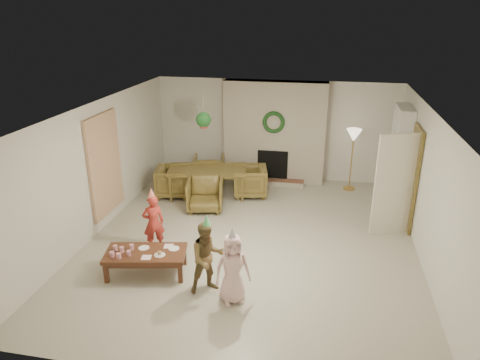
% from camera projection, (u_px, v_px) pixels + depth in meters
% --- Properties ---
extents(floor, '(7.00, 7.00, 0.00)m').
position_uv_depth(floor, '(251.00, 240.00, 8.38)').
color(floor, '#B7B29E').
rests_on(floor, ground).
extents(ceiling, '(7.00, 7.00, 0.00)m').
position_uv_depth(ceiling, '(253.00, 110.00, 7.49)').
color(ceiling, white).
rests_on(ceiling, wall_back).
extents(wall_back, '(7.00, 0.00, 7.00)m').
position_uv_depth(wall_back, '(275.00, 130.00, 11.14)').
color(wall_back, silver).
rests_on(wall_back, floor).
extents(wall_front, '(7.00, 0.00, 7.00)m').
position_uv_depth(wall_front, '(197.00, 293.00, 4.73)').
color(wall_front, silver).
rests_on(wall_front, floor).
extents(wall_left, '(0.00, 7.00, 7.00)m').
position_uv_depth(wall_left, '(98.00, 168.00, 8.47)').
color(wall_left, silver).
rests_on(wall_left, floor).
extents(wall_right, '(0.00, 7.00, 7.00)m').
position_uv_depth(wall_right, '(429.00, 191.00, 7.39)').
color(wall_right, silver).
rests_on(wall_right, floor).
extents(fireplace_mass, '(2.50, 0.40, 2.50)m').
position_uv_depth(fireplace_mass, '(274.00, 132.00, 10.96)').
color(fireplace_mass, '#551619').
rests_on(fireplace_mass, floor).
extents(fireplace_hearth, '(1.60, 0.30, 0.12)m').
position_uv_depth(fireplace_hearth, '(271.00, 182.00, 11.06)').
color(fireplace_hearth, brown).
rests_on(fireplace_hearth, floor).
extents(fireplace_firebox, '(0.75, 0.12, 0.75)m').
position_uv_depth(fireplace_firebox, '(273.00, 165.00, 11.08)').
color(fireplace_firebox, black).
rests_on(fireplace_firebox, floor).
extents(fireplace_wreath, '(0.54, 0.10, 0.54)m').
position_uv_depth(fireplace_wreath, '(274.00, 122.00, 10.64)').
color(fireplace_wreath, '#19431D').
rests_on(fireplace_wreath, fireplace_mass).
extents(floor_lamp_base, '(0.28, 0.28, 0.03)m').
position_uv_depth(floor_lamp_base, '(349.00, 188.00, 10.78)').
color(floor_lamp_base, gold).
rests_on(floor_lamp_base, floor).
extents(floor_lamp_post, '(0.03, 0.03, 1.34)m').
position_uv_depth(floor_lamp_post, '(351.00, 162.00, 10.54)').
color(floor_lamp_post, gold).
rests_on(floor_lamp_post, floor).
extents(floor_lamp_shade, '(0.36, 0.36, 0.30)m').
position_uv_depth(floor_lamp_shade, '(354.00, 135.00, 10.31)').
color(floor_lamp_shade, beige).
rests_on(floor_lamp_shade, floor_lamp_post).
extents(bookshelf_carcass, '(0.30, 1.00, 2.20)m').
position_uv_depth(bookshelf_carcass, '(399.00, 157.00, 9.58)').
color(bookshelf_carcass, white).
rests_on(bookshelf_carcass, floor).
extents(bookshelf_shelf_a, '(0.30, 0.92, 0.03)m').
position_uv_depth(bookshelf_shelf_a, '(394.00, 185.00, 9.82)').
color(bookshelf_shelf_a, white).
rests_on(bookshelf_shelf_a, bookshelf_carcass).
extents(bookshelf_shelf_b, '(0.30, 0.92, 0.03)m').
position_uv_depth(bookshelf_shelf_b, '(396.00, 168.00, 9.68)').
color(bookshelf_shelf_b, white).
rests_on(bookshelf_shelf_b, bookshelf_carcass).
extents(bookshelf_shelf_c, '(0.30, 0.92, 0.03)m').
position_uv_depth(bookshelf_shelf_c, '(399.00, 150.00, 9.53)').
color(bookshelf_shelf_c, white).
rests_on(bookshelf_shelf_c, bookshelf_carcass).
extents(bookshelf_shelf_d, '(0.30, 0.92, 0.03)m').
position_uv_depth(bookshelf_shelf_d, '(401.00, 132.00, 9.39)').
color(bookshelf_shelf_d, white).
rests_on(bookshelf_shelf_d, bookshelf_carcass).
extents(books_row_lower, '(0.20, 0.40, 0.24)m').
position_uv_depth(books_row_lower, '(395.00, 181.00, 9.64)').
color(books_row_lower, '#A3301E').
rests_on(books_row_lower, bookshelf_shelf_a).
extents(books_row_mid, '(0.20, 0.44, 0.24)m').
position_uv_depth(books_row_mid, '(396.00, 161.00, 9.68)').
color(books_row_mid, '#296796').
rests_on(books_row_mid, bookshelf_shelf_b).
extents(books_row_upper, '(0.20, 0.36, 0.22)m').
position_uv_depth(books_row_upper, '(399.00, 146.00, 9.40)').
color(books_row_upper, '#BD8D28').
rests_on(books_row_upper, bookshelf_shelf_c).
extents(door_frame, '(0.05, 0.86, 2.04)m').
position_uv_depth(door_frame, '(413.00, 179.00, 8.58)').
color(door_frame, brown).
rests_on(door_frame, floor).
extents(door_leaf, '(0.77, 0.32, 2.00)m').
position_uv_depth(door_leaf, '(394.00, 185.00, 8.31)').
color(door_leaf, beige).
rests_on(door_leaf, floor).
extents(curtain_panel, '(0.06, 1.20, 2.00)m').
position_uv_depth(curtain_panel, '(105.00, 165.00, 8.65)').
color(curtain_panel, beige).
rests_on(curtain_panel, wall_left).
extents(dining_table, '(1.97, 1.35, 0.63)m').
position_uv_depth(dining_table, '(207.00, 183.00, 10.31)').
color(dining_table, brown).
rests_on(dining_table, floor).
extents(dining_chair_near, '(0.89, 0.90, 0.70)m').
position_uv_depth(dining_chair_near, '(205.00, 195.00, 9.56)').
color(dining_chair_near, brown).
rests_on(dining_chair_near, floor).
extents(dining_chair_far, '(0.89, 0.90, 0.70)m').
position_uv_depth(dining_chair_far, '(209.00, 170.00, 11.04)').
color(dining_chair_far, brown).
rests_on(dining_chair_far, floor).
extents(dining_chair_left, '(0.90, 0.89, 0.70)m').
position_uv_depth(dining_chair_left, '(173.00, 181.00, 10.29)').
color(dining_chair_left, brown).
rests_on(dining_chair_left, floor).
extents(dining_chair_right, '(0.90, 0.89, 0.70)m').
position_uv_depth(dining_chair_right, '(250.00, 181.00, 10.30)').
color(dining_chair_right, brown).
rests_on(dining_chair_right, floor).
extents(hanging_plant_cord, '(0.01, 0.01, 0.70)m').
position_uv_depth(hanging_plant_cord, '(203.00, 109.00, 9.22)').
color(hanging_plant_cord, tan).
rests_on(hanging_plant_cord, ceiling).
extents(hanging_plant_pot, '(0.16, 0.16, 0.12)m').
position_uv_depth(hanging_plant_pot, '(204.00, 125.00, 9.34)').
color(hanging_plant_pot, brown).
rests_on(hanging_plant_pot, hanging_plant_cord).
extents(hanging_plant_foliage, '(0.32, 0.32, 0.32)m').
position_uv_depth(hanging_plant_foliage, '(203.00, 120.00, 9.30)').
color(hanging_plant_foliage, '#194B1E').
rests_on(hanging_plant_foliage, hanging_plant_pot).
extents(coffee_table_top, '(1.40, 0.89, 0.06)m').
position_uv_depth(coffee_table_top, '(146.00, 253.00, 7.21)').
color(coffee_table_top, '#512D1B').
rests_on(coffee_table_top, floor).
extents(coffee_table_apron, '(1.28, 0.77, 0.08)m').
position_uv_depth(coffee_table_apron, '(146.00, 257.00, 7.23)').
color(coffee_table_apron, '#512D1B').
rests_on(coffee_table_apron, floor).
extents(coffee_leg_fl, '(0.08, 0.08, 0.34)m').
position_uv_depth(coffee_leg_fl, '(106.00, 273.00, 7.03)').
color(coffee_leg_fl, '#512D1B').
rests_on(coffee_leg_fl, floor).
extents(coffee_leg_fr, '(0.08, 0.08, 0.34)m').
position_uv_depth(coffee_leg_fr, '(180.00, 273.00, 7.03)').
color(coffee_leg_fr, '#512D1B').
rests_on(coffee_leg_fr, floor).
extents(coffee_leg_bl, '(0.08, 0.08, 0.34)m').
position_uv_depth(coffee_leg_bl, '(115.00, 256.00, 7.53)').
color(coffee_leg_bl, '#512D1B').
rests_on(coffee_leg_bl, floor).
extents(coffee_leg_br, '(0.08, 0.08, 0.34)m').
position_uv_depth(coffee_leg_br, '(184.00, 256.00, 7.53)').
color(coffee_leg_br, '#512D1B').
rests_on(coffee_leg_br, floor).
extents(cup_a, '(0.08, 0.08, 0.09)m').
position_uv_depth(cup_a, '(112.00, 254.00, 7.04)').
color(cup_a, white).
rests_on(cup_a, coffee_table_top).
extents(cup_b, '(0.08, 0.08, 0.09)m').
position_uv_depth(cup_b, '(115.00, 248.00, 7.23)').
color(cup_b, white).
rests_on(cup_b, coffee_table_top).
extents(cup_c, '(0.08, 0.08, 0.09)m').
position_uv_depth(cup_c, '(119.00, 256.00, 6.99)').
color(cup_c, white).
rests_on(cup_c, coffee_table_top).
extents(cup_d, '(0.08, 0.08, 0.09)m').
position_uv_depth(cup_d, '(122.00, 249.00, 7.18)').
color(cup_d, white).
rests_on(cup_d, coffee_table_top).
extents(cup_e, '(0.08, 0.08, 0.09)m').
position_uv_depth(cup_e, '(129.00, 253.00, 7.07)').
color(cup_e, white).
rests_on(cup_e, coffee_table_top).
extents(cup_f, '(0.08, 0.08, 0.09)m').
position_uv_depth(cup_f, '(132.00, 247.00, 7.26)').
color(cup_f, white).
rests_on(cup_f, coffee_table_top).
extents(plate_a, '(0.21, 0.21, 0.01)m').
position_uv_depth(plate_a, '(144.00, 248.00, 7.31)').
color(plate_a, white).
rests_on(plate_a, coffee_table_top).
extents(plate_b, '(0.21, 0.21, 0.01)m').
position_uv_depth(plate_b, '(160.00, 255.00, 7.10)').
color(plate_b, white).
rests_on(plate_b, coffee_table_top).
extents(plate_c, '(0.21, 0.21, 0.01)m').
position_uv_depth(plate_c, '(174.00, 249.00, 7.29)').
color(plate_c, white).
rests_on(plate_c, coffee_table_top).
extents(food_scoop, '(0.08, 0.08, 0.07)m').
position_uv_depth(food_scoop, '(160.00, 253.00, 7.09)').
color(food_scoop, tan).
rests_on(food_scoop, plate_b).
extents(napkin_left, '(0.18, 0.18, 0.01)m').
position_uv_depth(napkin_left, '(146.00, 257.00, 7.03)').
color(napkin_left, '#F9B8C5').
rests_on(napkin_left, coffee_table_top).
extents(napkin_right, '(0.18, 0.18, 0.01)m').
position_uv_depth(napkin_right, '(169.00, 246.00, 7.36)').
color(napkin_right, '#F9B8C5').
rests_on(napkin_right, coffee_table_top).
extents(child_red, '(0.46, 0.42, 1.06)m').
position_uv_depth(child_red, '(154.00, 223.00, 7.89)').
color(child_red, '#B63027').
rests_on(child_red, floor).
extents(party_hat_red, '(0.17, 0.17, 0.20)m').
position_uv_depth(party_hat_red, '(151.00, 193.00, 7.69)').
color(party_hat_red, '#F0B250').
rests_on(party_hat_red, child_red).
extents(child_plaid, '(0.71, 0.67, 1.15)m').
position_uv_depth(child_plaid, '(208.00, 258.00, 6.69)').
color(child_plaid, brown).
rests_on(child_plaid, floor).
extents(party_hat_plaid, '(0.16, 0.16, 0.19)m').
position_uv_depth(party_hat_plaid, '(206.00, 221.00, 6.47)').
color(party_hat_plaid, '#52C06A').
rests_on(party_hat_plaid, child_plaid).
extents(child_pink, '(0.63, 0.54, 1.09)m').
position_uv_depth(child_pink, '(232.00, 269.00, 6.46)').
color(child_pink, beige).
rests_on(child_pink, floor).
extents(party_hat_pink, '(0.17, 0.17, 0.20)m').
position_uv_depth(party_hat_pink, '(232.00, 233.00, 6.25)').
color(party_hat_pink, silver).
rests_on(party_hat_pink, child_pink).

